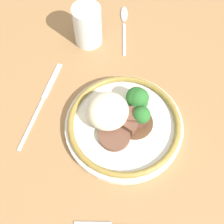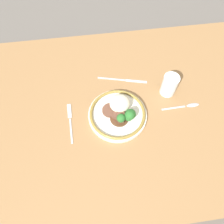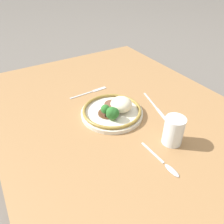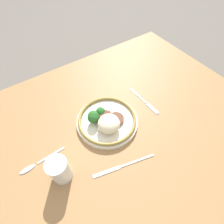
{
  "view_description": "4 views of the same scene",
  "coord_description": "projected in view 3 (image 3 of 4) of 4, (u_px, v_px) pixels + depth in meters",
  "views": [
    {
      "loc": [
        -0.32,
        -0.02,
        0.62
      ],
      "look_at": [
        -0.03,
        -0.01,
        0.09
      ],
      "focal_mm": 50.0,
      "sensor_mm": 36.0,
      "label": 1
    },
    {
      "loc": [
        -0.12,
        -0.44,
        0.84
      ],
      "look_at": [
        -0.06,
        -0.02,
        0.07
      ],
      "focal_mm": 35.0,
      "sensor_mm": 36.0,
      "label": 2
    },
    {
      "loc": [
        0.54,
        -0.38,
        0.55
      ],
      "look_at": [
        -0.01,
        -0.05,
        0.08
      ],
      "focal_mm": 35.0,
      "sensor_mm": 36.0,
      "label": 3
    },
    {
      "loc": [
        0.16,
        0.29,
        0.62
      ],
      "look_at": [
        -0.06,
        -0.04,
        0.09
      ],
      "focal_mm": 28.0,
      "sensor_mm": 36.0,
      "label": 4
    }
  ],
  "objects": [
    {
      "name": "knife",
      "position": [
        156.0,
        108.0,
        0.88
      ],
      "size": [
        0.22,
        0.06,
        0.0
      ],
      "rotation": [
        0.0,
        0.0,
        -0.25
      ],
      "color": "#B7B7BC",
      "rests_on": "dining_table"
    },
    {
      "name": "dining_table",
      "position": [
        124.0,
        122.0,
        0.85
      ],
      "size": [
        1.3,
        0.91,
        0.05
      ],
      "color": "olive",
      "rests_on": "ground"
    },
    {
      "name": "juice_glass",
      "position": [
        173.0,
        132.0,
        0.7
      ],
      "size": [
        0.06,
        0.06,
        0.1
      ],
      "color": "orange",
      "rests_on": "dining_table"
    },
    {
      "name": "plate",
      "position": [
        113.0,
        110.0,
        0.83
      ],
      "size": [
        0.24,
        0.24,
        0.07
      ],
      "color": "silver",
      "rests_on": "dining_table"
    },
    {
      "name": "ground_plane",
      "position": [
        124.0,
        126.0,
        0.86
      ],
      "size": [
        8.0,
        8.0,
        0.0
      ],
      "primitive_type": "plane",
      "color": "#5B5651"
    },
    {
      "name": "fork",
      "position": [
        92.0,
        92.0,
        0.99
      ],
      "size": [
        0.02,
        0.18,
        0.0
      ],
      "rotation": [
        0.0,
        0.0,
        1.6
      ],
      "color": "#B7B7BC",
      "rests_on": "dining_table"
    },
    {
      "name": "spoon",
      "position": [
        167.0,
        166.0,
        0.64
      ],
      "size": [
        0.16,
        0.02,
        0.01
      ],
      "rotation": [
        0.0,
        0.0,
        0.03
      ],
      "color": "#B7B7BC",
      "rests_on": "dining_table"
    }
  ]
}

